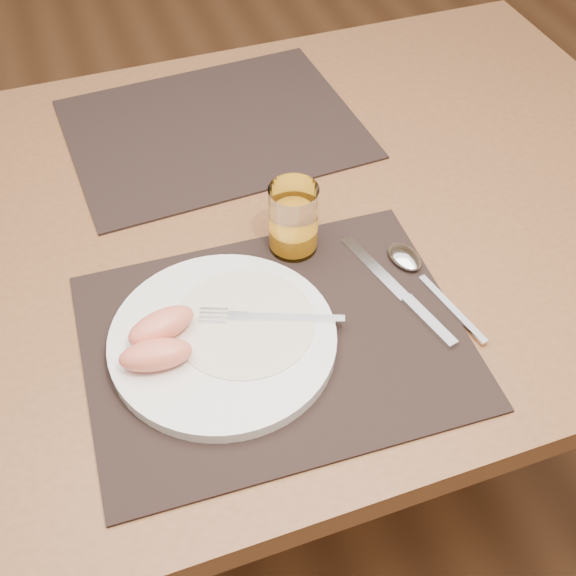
% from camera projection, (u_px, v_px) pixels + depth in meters
% --- Properties ---
extents(ground, '(5.00, 5.00, 0.00)m').
position_uv_depth(ground, '(254.00, 477.00, 1.57)').
color(ground, brown).
rests_on(ground, ground).
extents(table, '(1.40, 0.90, 0.75)m').
position_uv_depth(table, '(239.00, 263.00, 1.07)').
color(table, brown).
rests_on(table, ground).
extents(placemat_near, '(0.46, 0.37, 0.00)m').
position_uv_depth(placemat_near, '(275.00, 340.00, 0.87)').
color(placemat_near, black).
rests_on(placemat_near, table).
extents(placemat_far, '(0.47, 0.37, 0.00)m').
position_uv_depth(placemat_far, '(213.00, 129.00, 1.16)').
color(placemat_far, black).
rests_on(placemat_far, table).
extents(plate, '(0.27, 0.27, 0.02)m').
position_uv_depth(plate, '(223.00, 340.00, 0.85)').
color(plate, white).
rests_on(plate, placemat_near).
extents(plate_dressing, '(0.17, 0.17, 0.00)m').
position_uv_depth(plate_dressing, '(244.00, 322.00, 0.86)').
color(plate_dressing, white).
rests_on(plate_dressing, plate).
extents(fork, '(0.17, 0.08, 0.00)m').
position_uv_depth(fork, '(259.00, 317.00, 0.86)').
color(fork, silver).
rests_on(fork, plate).
extents(knife, '(0.06, 0.22, 0.01)m').
position_uv_depth(knife, '(406.00, 298.00, 0.91)').
color(knife, silver).
rests_on(knife, placemat_near).
extents(spoon, '(0.06, 0.19, 0.01)m').
position_uv_depth(spoon, '(411.00, 264.00, 0.94)').
color(spoon, silver).
rests_on(spoon, placemat_near).
extents(juice_glass, '(0.07, 0.07, 0.10)m').
position_uv_depth(juice_glass, '(293.00, 222.00, 0.94)').
color(juice_glass, white).
rests_on(juice_glass, placemat_near).
extents(grapefruit_wedges, '(0.10, 0.09, 0.03)m').
position_uv_depth(grapefruit_wedges, '(158.00, 340.00, 0.82)').
color(grapefruit_wedges, '#E67B5D').
rests_on(grapefruit_wedges, plate).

